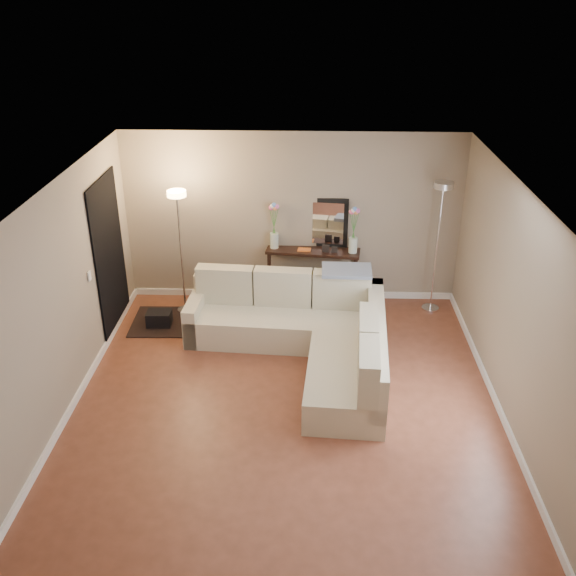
{
  "coord_description": "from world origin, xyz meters",
  "views": [
    {
      "loc": [
        0.24,
        -6.29,
        4.59
      ],
      "look_at": [
        0.0,
        0.8,
        1.1
      ],
      "focal_mm": 40.0,
      "sensor_mm": 36.0,
      "label": 1
    }
  ],
  "objects_px": {
    "sectional_sofa": "(308,332)",
    "console_table": "(307,272)",
    "floor_lamp_unlit": "(440,222)",
    "floor_lamp_lit": "(179,228)"
  },
  "relations": [
    {
      "from": "sectional_sofa",
      "to": "console_table",
      "type": "distance_m",
      "value": 1.58
    },
    {
      "from": "sectional_sofa",
      "to": "floor_lamp_lit",
      "type": "relative_size",
      "value": 1.45
    },
    {
      "from": "sectional_sofa",
      "to": "console_table",
      "type": "xyz_separation_m",
      "value": [
        -0.02,
        1.57,
        0.14
      ]
    },
    {
      "from": "console_table",
      "to": "floor_lamp_lit",
      "type": "relative_size",
      "value": 0.76
    },
    {
      "from": "floor_lamp_unlit",
      "to": "sectional_sofa",
      "type": "bearing_deg",
      "value": -143.96
    },
    {
      "from": "sectional_sofa",
      "to": "floor_lamp_unlit",
      "type": "height_order",
      "value": "floor_lamp_unlit"
    },
    {
      "from": "sectional_sofa",
      "to": "floor_lamp_unlit",
      "type": "bearing_deg",
      "value": 36.04
    },
    {
      "from": "floor_lamp_lit",
      "to": "floor_lamp_unlit",
      "type": "xyz_separation_m",
      "value": [
        3.71,
        0.18,
        0.08
      ]
    },
    {
      "from": "console_table",
      "to": "floor_lamp_lit",
      "type": "xyz_separation_m",
      "value": [
        -1.83,
        -0.4,
        0.85
      ]
    },
    {
      "from": "console_table",
      "to": "floor_lamp_lit",
      "type": "height_order",
      "value": "floor_lamp_lit"
    }
  ]
}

